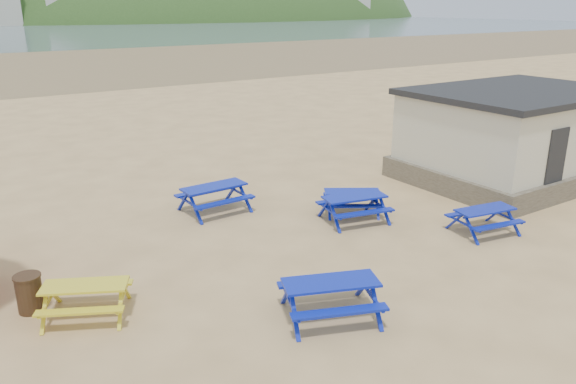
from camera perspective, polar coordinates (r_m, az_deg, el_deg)
ground at (r=14.04m, az=-0.77°, el=-6.38°), size 400.00×400.00×0.00m
picnic_table_blue_a at (r=16.90m, az=-7.48°, el=-0.66°), size 1.98×1.63×0.81m
picnic_table_blue_b at (r=16.77m, az=6.52°, el=-1.00°), size 2.08×1.98×0.68m
picnic_table_blue_c at (r=16.13m, az=6.74°, el=-1.67°), size 2.07×1.81×0.75m
picnic_table_blue_d at (r=11.30m, az=4.33°, el=-10.79°), size 2.30×2.10×0.79m
picnic_table_blue_e at (r=16.13m, az=19.28°, el=-2.76°), size 1.85×1.59×0.69m
picnic_table_blue_f at (r=19.09m, az=20.65°, el=0.28°), size 1.71×1.45×0.65m
picnic_table_yellow at (r=12.02m, az=-19.80°, el=-10.29°), size 2.07×1.93×0.69m
litter_bin at (r=12.58m, az=-24.79°, el=-9.30°), size 0.54×0.54×0.80m
amenity_block at (r=21.41m, az=22.06°, el=5.47°), size 7.40×5.40×3.15m
headland_town at (r=259.66m, az=-12.03°, el=14.68°), size 264.00×144.00×108.00m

